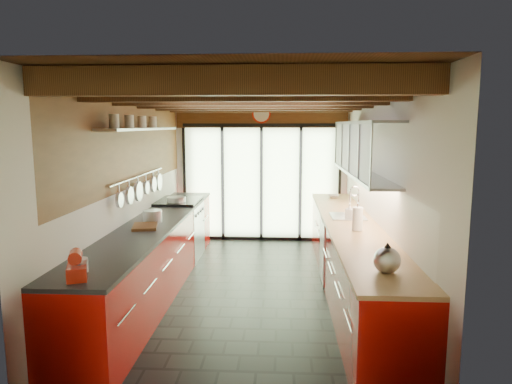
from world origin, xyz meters
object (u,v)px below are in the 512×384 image
paper_towel (357,219)px  stand_mixer (77,267)px  soap_bottle (350,212)px  bowl (334,196)px  kettle (387,259)px

paper_towel → stand_mixer: bearing=-144.3°
stand_mixer → soap_bottle: stand_mixer is taller
stand_mixer → bowl: (2.54, 4.31, -0.07)m
soap_bottle → bowl: size_ratio=1.11×
stand_mixer → paper_towel: paper_towel is taller
stand_mixer → soap_bottle: (2.54, 2.45, 0.01)m
paper_towel → bowl: bearing=90.0°
kettle → stand_mixer: bearing=-173.3°
kettle → bowl: kettle is taller
stand_mixer → paper_towel: bearing=35.7°
kettle → soap_bottle: size_ratio=1.32×
kettle → soap_bottle: 2.16m
soap_bottle → bowl: soap_bottle is taller
kettle → paper_towel: paper_towel is taller
paper_towel → soap_bottle: paper_towel is taller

